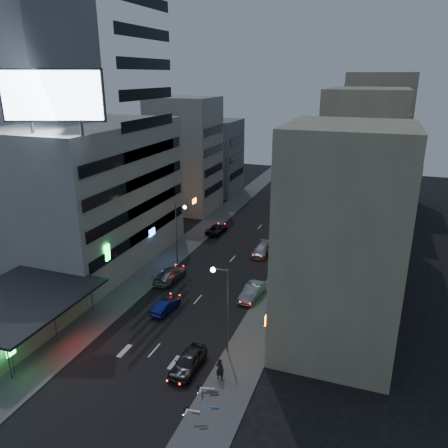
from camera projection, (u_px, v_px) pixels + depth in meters
The scene contains 29 objects.
ground at pixel (131, 378), 35.90m from camera, with size 180.00×180.00×0.00m, color black.
sidewalk_left at pixel (190, 241), 65.13m from camera, with size 4.00×120.00×0.12m, color #4C4C4F.
sidewalk_right at pixel (297, 255), 60.00m from camera, with size 4.00×120.00×0.12m, color #4C4C4F.
food_court at pixel (13, 315), 41.49m from camera, with size 11.00×13.00×3.88m.
white_building at pixel (93, 194), 56.21m from camera, with size 14.00×24.00×18.00m, color #AEAEA9.
grey_tower at pixel (45, 126), 59.17m from camera, with size 10.00×14.00×34.00m, color gray.
shophouse_near at pixel (341, 243), 37.18m from camera, with size 10.00×11.00×20.00m, color #B2AB8B.
shophouse_mid at pixel (355, 225), 47.90m from camera, with size 11.00×12.00×16.00m, color gray.
shophouse_far at pixel (360, 174), 58.65m from camera, with size 10.00×14.00×22.00m, color #B2AB8B.
far_left_a at pixel (185, 155), 77.65m from camera, with size 11.00×10.00×20.00m, color #AEAEA9.
far_left_b at pixel (209, 157), 90.19m from camera, with size 12.00×10.00×15.00m, color gray.
far_right_a at pixel (367, 167), 72.49m from camera, with size 11.00×12.00×18.00m, color gray.
far_right_b at pixel (375, 138), 83.81m from camera, with size 12.00×12.00×24.00m, color #B2AB8B.
billboard at pixel (52, 96), 41.89m from camera, with size 9.52×3.75×6.20m.
street_lamp_right_near at pixel (223, 298), 37.60m from camera, with size 1.60×0.44×8.02m.
street_lamp_left at pixel (179, 226), 55.62m from camera, with size 1.60×0.44×8.02m.
street_lamp_right_far at pixel (297, 198), 67.85m from camera, with size 1.60×0.44×8.02m.
parked_car_right_near at pixel (188, 362), 36.60m from camera, with size 1.90×4.72×1.61m, color #2B2C31.
parked_car_right_mid at pixel (252, 292), 48.41m from camera, with size 1.66×4.75×1.57m, color #A1A4A9.
parked_car_left at pixel (217, 229), 68.39m from camera, with size 2.19×4.76×1.32m, color black.
parked_car_right_far at pixel (262, 250), 60.14m from camera, with size 1.98×4.87×1.41m, color #9B9FA3.
road_car_blue at pixel (165, 306), 45.69m from camera, with size 1.40×4.03×1.33m, color navy.
road_car_silver at pixel (170, 275), 52.54m from camera, with size 2.19×5.39×1.56m, color #95979C.
person at pixel (220, 369), 35.21m from camera, with size 0.70×0.46×1.93m, color black.
scooter_black_a at pixel (207, 419), 30.75m from camera, with size 1.65×0.55×1.01m, color black, non-canonical shape.
scooter_silver_a at pixel (201, 405), 32.03m from camera, with size 1.63×0.54×1.00m, color #979A9E, non-canonical shape.
scooter_blue at pixel (219, 400), 32.54m from camera, with size 1.68×0.56×1.03m, color navy, non-canonical shape.
scooter_black_b at pixel (218, 385), 33.99m from camera, with size 1.98×0.66×1.21m, color black, non-canonical shape.
scooter_silver_b at pixel (215, 382), 34.35m from camera, with size 1.81×0.60×1.10m, color #AEB1B6, non-canonical shape.
Camera 1 is at (17.33, -25.47, 23.64)m, focal length 35.00 mm.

